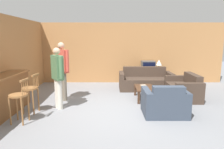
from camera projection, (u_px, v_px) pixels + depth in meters
ground_plane at (117, 111)px, 5.33m from camera, size 24.00×24.00×0.00m
wall_back at (116, 53)px, 8.72m from camera, size 9.40×0.08×2.60m
wall_left at (18, 58)px, 6.43m from camera, size 0.08×8.67×2.60m
bar_counter at (0, 97)px, 4.84m from camera, size 0.55×2.47×1.01m
bar_chair_near at (20, 99)px, 4.52m from camera, size 0.44×0.44×1.03m
bar_chair_mid at (31, 91)px, 5.15m from camera, size 0.44×0.44×1.03m
couch_far at (146, 81)px, 7.64m from camera, size 1.98×0.92×0.83m
armchair_near at (165, 103)px, 5.04m from camera, size 1.07×0.87×0.81m
loveseat_right at (185, 89)px, 6.46m from camera, size 0.84×1.36×0.80m
coffee_table at (146, 89)px, 6.34m from camera, size 0.59×0.99×0.40m
tv_unit at (148, 78)px, 8.58m from camera, size 1.20×0.48×0.51m
tv at (149, 67)px, 8.49m from camera, size 0.56×0.44×0.48m
book_on_table at (144, 85)px, 6.51m from camera, size 0.20×0.16×0.03m
table_lamp at (160, 63)px, 8.46m from camera, size 0.25×0.25×0.53m
person_by_window at (63, 68)px, 6.13m from camera, size 0.49×0.40×1.81m
person_by_counter at (58, 75)px, 5.41m from camera, size 0.43×0.53×1.68m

